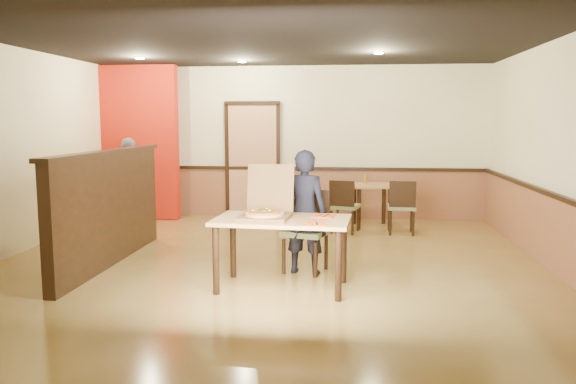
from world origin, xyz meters
name	(u,v)px	position (x,y,z in m)	size (l,w,h in m)	color
floor	(269,264)	(0.00, 0.00, 0.00)	(7.00, 7.00, 0.00)	#A78540
ceiling	(268,38)	(0.00, 0.00, 2.80)	(7.00, 7.00, 0.00)	black
wall_back	(295,142)	(0.00, 3.50, 1.40)	(7.00, 7.00, 0.00)	#FFF9C7
wall_left	(4,152)	(-3.50, 0.00, 1.40)	(7.00, 7.00, 0.00)	#FFF9C7
wall_right	(563,156)	(3.50, 0.00, 1.40)	(7.00, 7.00, 0.00)	#FFF9C7
wainscot_back	(295,193)	(0.00, 3.47, 0.45)	(7.00, 0.04, 0.90)	brown
chair_rail_back	(295,168)	(0.00, 3.45, 0.92)	(7.00, 0.06, 0.06)	black
wainscot_right	(556,235)	(3.47, 0.00, 0.45)	(0.04, 7.00, 0.90)	brown
chair_rail_right	(556,196)	(3.45, 0.00, 0.92)	(0.06, 7.00, 0.06)	black
back_door	(253,161)	(-0.80, 3.46, 1.05)	(0.90, 0.06, 2.10)	tan
booth_partition	(109,206)	(-2.00, -0.20, 0.74)	(0.20, 3.10, 1.44)	black
red_accent_panel	(135,143)	(-2.90, 3.00, 1.40)	(1.60, 0.20, 2.78)	red
spot_a	(140,58)	(-2.30, 1.80, 2.78)	(0.14, 0.14, 0.02)	#F6EBAC
spot_b	(242,62)	(-0.80, 2.50, 2.78)	(0.14, 0.14, 0.02)	#F6EBAC
spot_c	(379,53)	(1.40, 1.50, 2.78)	(0.14, 0.14, 0.02)	#F6EBAC
main_table	(282,228)	(0.29, -1.01, 0.66)	(1.49, 0.91, 0.77)	tan
diner_chair	(307,227)	(0.51, -0.24, 0.53)	(0.59, 0.59, 0.98)	olive
side_chair_left	(344,204)	(0.92, 2.06, 0.47)	(0.52, 0.52, 0.86)	olive
side_chair_right	(402,205)	(1.84, 2.06, 0.48)	(0.44, 0.44, 0.87)	olive
side_table	(372,194)	(1.39, 2.67, 0.56)	(0.77, 0.77, 0.73)	tan
diner	(304,212)	(0.49, -0.39, 0.74)	(0.54, 0.35, 1.48)	black
passerby	(129,182)	(-2.75, 2.30, 0.76)	(0.89, 0.37, 1.52)	#93939B
pizza_box	(266,211)	(0.12, -0.99, 0.84)	(0.57, 0.66, 0.56)	brown
pizza	(265,214)	(0.11, -1.05, 0.82)	(0.42, 0.42, 0.03)	#E49153
napkin_near	(314,224)	(0.66, -1.32, 0.77)	(0.27, 0.27, 0.01)	#E74610
napkin_far	(323,216)	(0.73, -0.82, 0.77)	(0.28, 0.28, 0.01)	#E74610
condiment	(365,180)	(1.28, 2.77, 0.80)	(0.06, 0.06, 0.14)	olive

